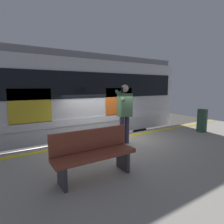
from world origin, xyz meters
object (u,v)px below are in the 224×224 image
(passenger, at_px, (125,109))
(handbag, at_px, (113,142))
(bench, at_px, (94,152))
(trash_bin, at_px, (202,120))
(train_carriage, at_px, (66,95))

(passenger, xyz_separation_m, handbag, (0.52, 0.19, -0.87))
(handbag, xyz_separation_m, bench, (1.20, 1.17, 0.32))
(bench, distance_m, trash_bin, 5.18)
(passenger, bearing_deg, handbag, 20.07)
(trash_bin, bearing_deg, passenger, -6.68)
(train_carriage, xyz_separation_m, handbag, (-0.22, 3.25, -1.21))
(passenger, xyz_separation_m, bench, (1.72, 1.36, -0.55))
(passenger, height_order, handbag, passenger)
(train_carriage, xyz_separation_m, passenger, (-0.74, 3.06, -0.33))
(trash_bin, bearing_deg, handbag, -3.03)
(handbag, xyz_separation_m, trash_bin, (-3.90, 0.21, 0.26))
(bench, xyz_separation_m, trash_bin, (-5.09, -0.96, -0.06))
(handbag, distance_m, trash_bin, 3.91)
(handbag, relative_size, trash_bin, 0.43)
(passenger, relative_size, bench, 1.11)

